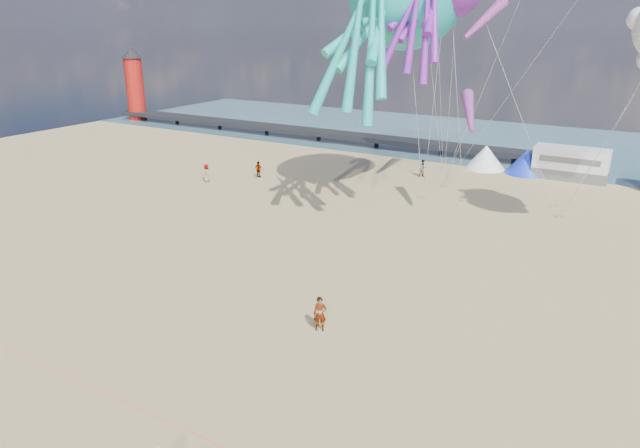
{
  "coord_description": "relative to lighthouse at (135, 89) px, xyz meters",
  "views": [
    {
      "loc": [
        12.16,
        -17.29,
        14.19
      ],
      "look_at": [
        -1.5,
        6.0,
        4.55
      ],
      "focal_mm": 32.0,
      "sensor_mm": 36.0,
      "label": 1
    }
  ],
  "objects": [
    {
      "name": "windsock_left",
      "position": [
        54.0,
        -19.75,
        10.65
      ],
      "size": [
        1.96,
        7.19,
        7.11
      ],
      "primitive_type": null,
      "rotation": [
        0.0,
        0.0,
        -0.12
      ],
      "color": "red"
    },
    {
      "name": "beachgoer_0",
      "position": [
        32.96,
        -22.17,
        -3.66
      ],
      "size": [
        0.66,
        0.73,
        1.67
      ],
      "primitive_type": "imported",
      "rotation": [
        0.0,
        0.0,
        2.12
      ],
      "color": "#7F6659",
      "rests_on": "ground"
    },
    {
      "name": "sandbag_a",
      "position": [
        52.33,
        -17.14,
        -4.39
      ],
      "size": [
        0.5,
        0.35,
        0.22
      ],
      "primitive_type": "cube",
      "color": "gray",
      "rests_on": "ground"
    },
    {
      "name": "rope_line",
      "position": [
        56.0,
        -49.0,
        -4.48
      ],
      "size": [
        34.0,
        0.03,
        0.03
      ],
      "primitive_type": "cylinder",
      "rotation": [
        0.0,
        1.57,
        0.0
      ],
      "color": "#F2338C",
      "rests_on": "ground"
    },
    {
      "name": "beachgoer_1",
      "position": [
        49.73,
        -10.32,
        -3.66
      ],
      "size": [
        0.95,
        0.96,
        1.67
      ],
      "primitive_type": "imported",
      "rotation": [
        0.0,
        0.0,
        0.8
      ],
      "color": "#7F6659",
      "rests_on": "ground"
    },
    {
      "name": "windsock_right",
      "position": [
        56.81,
        -21.17,
        3.66
      ],
      "size": [
        2.53,
        4.29,
        4.28
      ],
      "primitive_type": null,
      "rotation": [
        0.0,
        0.0,
        0.41
      ],
      "color": "red"
    },
    {
      "name": "beachgoer_3",
      "position": [
        36.21,
        -18.46,
        -3.71
      ],
      "size": [
        1.06,
        0.65,
        1.58
      ],
      "primitive_type": "imported",
      "rotation": [
        0.0,
        0.0,
        3.08
      ],
      "color": "#7F6659",
      "rests_on": "ground"
    },
    {
      "name": "motorhome_0",
      "position": [
        62.0,
        -4.0,
        -3.0
      ],
      "size": [
        6.6,
        2.5,
        3.0
      ],
      "primitive_type": "cube",
      "color": "silver",
      "rests_on": "ground"
    },
    {
      "name": "lighthouse",
      "position": [
        0.0,
        0.0,
        0.0
      ],
      "size": [
        2.6,
        2.6,
        9.0
      ],
      "primitive_type": "cylinder",
      "color": "#A5140F",
      "rests_on": "ground"
    },
    {
      "name": "sandbag_c",
      "position": [
        63.22,
        -16.51,
        -4.39
      ],
      "size": [
        0.5,
        0.35,
        0.22
      ],
      "primitive_type": "cube",
      "color": "gray",
      "rests_on": "ground"
    },
    {
      "name": "ground",
      "position": [
        56.0,
        -44.0,
        -4.5
      ],
      "size": [
        120.0,
        120.0,
        0.0
      ],
      "primitive_type": "plane",
      "color": "tan",
      "rests_on": "ground"
    },
    {
      "name": "tent_white",
      "position": [
        54.0,
        -4.0,
        -3.3
      ],
      "size": [
        4.0,
        4.0,
        2.4
      ],
      "primitive_type": "cone",
      "color": "white",
      "rests_on": "ground"
    },
    {
      "name": "sandbag_b",
      "position": [
        55.53,
        -16.16,
        -4.39
      ],
      "size": [
        0.5,
        0.35,
        0.22
      ],
      "primitive_type": "cube",
      "color": "gray",
      "rests_on": "ground"
    },
    {
      "name": "tent_blue",
      "position": [
        58.0,
        -4.0,
        -3.3
      ],
      "size": [
        4.0,
        4.0,
        2.4
      ],
      "primitive_type": "cone",
      "color": "#1933CC",
      "rests_on": "ground"
    },
    {
      "name": "sandbag_e",
      "position": [
        52.73,
        -12.93,
        -4.39
      ],
      "size": [
        0.5,
        0.35,
        0.22
      ],
      "primitive_type": "cube",
      "color": "gray",
      "rests_on": "ground"
    },
    {
      "name": "pier",
      "position": [
        28.0,
        0.0,
        -3.5
      ],
      "size": [
        60.0,
        3.0,
        0.5
      ],
      "primitive_type": "cube",
      "color": "black",
      "rests_on": "ground"
    },
    {
      "name": "windsock_mid",
      "position": [
        55.62,
        -15.09,
        9.79
      ],
      "size": [
        2.28,
        6.15,
        6.08
      ],
      "primitive_type": null,
      "rotation": [
        0.0,
        0.0,
        -0.22
      ],
      "color": "red"
    },
    {
      "name": "sandbag_d",
      "position": [
        62.31,
        -13.9,
        -4.39
      ],
      "size": [
        0.5,
        0.35,
        0.22
      ],
      "primitive_type": "cube",
      "color": "gray",
      "rests_on": "ground"
    },
    {
      "name": "standing_person",
      "position": [
        55.82,
        -40.27,
        -3.62
      ],
      "size": [
        0.76,
        0.67,
        1.76
      ],
      "primitive_type": "imported",
      "rotation": [
        0.0,
        0.0,
        0.48
      ],
      "color": "tan",
      "rests_on": "ground"
    },
    {
      "name": "water",
      "position": [
        56.0,
        11.0,
        -4.48
      ],
      "size": [
        120.0,
        120.0,
        0.0
      ],
      "primitive_type": "plane",
      "color": "#3A606F",
      "rests_on": "ground"
    }
  ]
}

